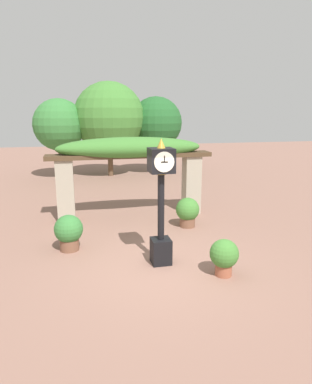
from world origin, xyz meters
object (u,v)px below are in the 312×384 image
potted_plant_near_left (224,256)px  potted_plant_far_left (188,211)px  pedestal_clock (161,199)px  potted_plant_near_right (69,231)px

potted_plant_near_left → potted_plant_far_left: 3.27m
pedestal_clock → potted_plant_near_right: 2.65m
pedestal_clock → potted_plant_near_right: pedestal_clock is taller
pedestal_clock → potted_plant_far_left: (1.42, 2.36, -1.04)m
potted_plant_near_right → potted_plant_far_left: 3.67m
pedestal_clock → potted_plant_far_left: 2.94m
pedestal_clock → potted_plant_near_left: pedestal_clock is taller
potted_plant_near_right → potted_plant_near_left: bearing=-33.8°
pedestal_clock → potted_plant_near_left: bearing=-37.8°
pedestal_clock → potted_plant_near_left: (1.17, -0.91, -1.08)m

